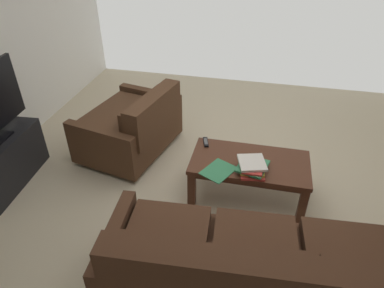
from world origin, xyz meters
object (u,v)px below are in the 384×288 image
tv_stand (3,162)px  book_stack (252,166)px  coffee_table (249,166)px  sofa_main (253,274)px  tv_remote (206,142)px  loose_magazine (219,171)px  loveseat_near (133,126)px

tv_stand → book_stack: size_ratio=2.88×
book_stack → coffee_table: bearing=-79.8°
coffee_table → book_stack: (-0.03, 0.15, 0.12)m
sofa_main → tv_remote: size_ratio=12.68×
tv_stand → book_stack: book_stack is taller
sofa_main → loose_magazine: size_ratio=7.10×
book_stack → loose_magazine: (0.29, 0.07, -0.05)m
tv_stand → tv_remote: size_ratio=5.84×
loveseat_near → coffee_table: (-1.37, 0.50, 0.03)m
sofa_main → tv_stand: bearing=-17.8°
coffee_table → loose_magazine: bearing=39.4°
coffee_table → tv_remote: size_ratio=6.64×
loose_magazine → sofa_main: bearing=-40.6°
sofa_main → loveseat_near: sofa_main is taller
sofa_main → tv_remote: sofa_main is taller
loveseat_near → loose_magazine: size_ratio=4.25×
sofa_main → tv_stand: size_ratio=2.17×
coffee_table → book_stack: size_ratio=3.28×
loveseat_near → book_stack: bearing=154.9°
sofa_main → loveseat_near: (1.49, -1.67, -0.02)m
book_stack → tv_remote: bearing=-35.8°
coffee_table → tv_remote: tv_remote is taller
coffee_table → tv_stand: tv_stand is taller
coffee_table → tv_stand: bearing=7.8°
loveseat_near → loose_magazine: loveseat_near is taller
coffee_table → tv_remote: bearing=-23.8°
tv_remote → coffee_table: bearing=156.2°
book_stack → tv_remote: book_stack is taller
loveseat_near → tv_stand: 1.37m
tv_stand → book_stack: 2.49m
sofa_main → tv_stand: (2.57, -0.83, -0.09)m
book_stack → tv_stand: bearing=4.4°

